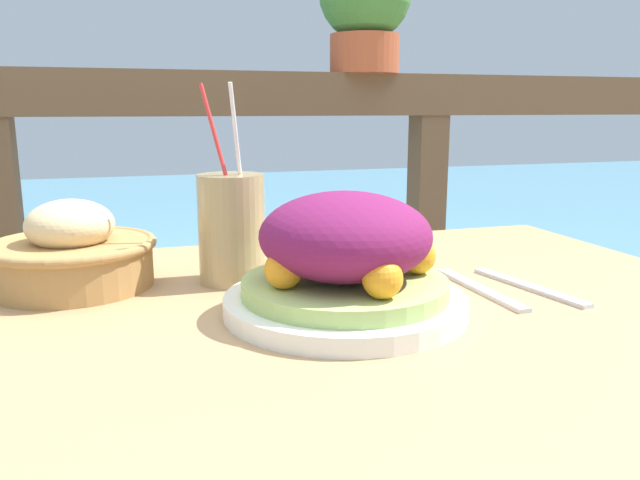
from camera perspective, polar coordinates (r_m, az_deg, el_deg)
patio_table at (r=0.74m, az=1.67°, el=-14.75°), size 1.00×0.73×0.75m
railing_fence at (r=1.36m, az=-7.78°, el=2.42°), size 2.80×0.08×1.04m
sea_backdrop at (r=3.91m, az=-13.66°, el=0.05°), size 12.00×4.00×0.37m
salad_plate at (r=0.67m, az=2.70°, el=-1.97°), size 0.26×0.26×0.13m
drink_glass at (r=0.79m, az=-8.08°, el=1.08°), size 0.08×0.08×0.25m
bread_basket at (r=0.82m, az=-21.69°, el=-1.14°), size 0.20×0.20×0.11m
potted_plant at (r=1.43m, az=4.14°, el=20.67°), size 0.20×0.20×0.27m
fork at (r=0.78m, az=14.41°, el=-4.34°), size 0.02×0.18×0.00m
knife at (r=0.81m, az=18.40°, el=-4.00°), size 0.05×0.18×0.00m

